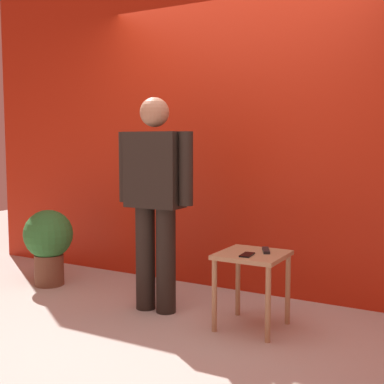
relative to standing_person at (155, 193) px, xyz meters
name	(u,v)px	position (x,y,z in m)	size (l,w,h in m)	color
ground_plane	(160,336)	(0.31, -0.43, -0.91)	(12.00, 12.00, 0.00)	#B7B2A8
back_wall_red	(240,119)	(0.31, 0.86, 0.58)	(5.73, 0.12, 2.99)	#B3240F
standing_person	(155,193)	(0.00, 0.00, 0.00)	(0.64, 0.24, 1.63)	black
side_table	(252,266)	(0.79, 0.02, -0.47)	(0.45, 0.45, 0.53)	tan
cell_phone	(247,255)	(0.79, -0.08, -0.37)	(0.07, 0.14, 0.01)	black
tv_remote	(266,250)	(0.86, 0.10, -0.37)	(0.04, 0.17, 0.02)	black
potted_plant	(48,241)	(-1.23, 0.11, -0.50)	(0.44, 0.44, 0.69)	brown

